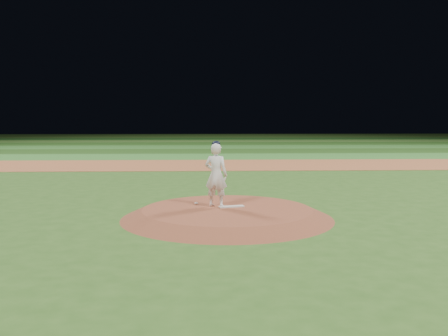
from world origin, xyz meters
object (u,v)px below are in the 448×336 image
object	(u,v)px
pitchers_mound	(227,213)
rosin_bag	(196,203)
pitcher_on_mound	(216,174)
pitching_rubber	(231,207)

from	to	relation	value
pitchers_mound	rosin_bag	distance (m)	1.06
pitcher_on_mound	rosin_bag	bearing A→B (deg)	145.27
pitchers_mound	rosin_bag	size ratio (longest dim) A/B	53.41
pitching_rubber	rosin_bag	size ratio (longest dim) A/B	6.50
pitching_rubber	pitcher_on_mound	distance (m)	0.94
pitchers_mound	pitching_rubber	size ratio (longest dim) A/B	8.21
pitching_rubber	pitchers_mound	bearing A→B (deg)	-138.04
pitching_rubber	pitcher_on_mound	world-z (taller)	pitcher_on_mound
pitcher_on_mound	pitching_rubber	bearing A→B (deg)	-13.60
pitcher_on_mound	pitchers_mound	bearing A→B (deg)	-46.14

